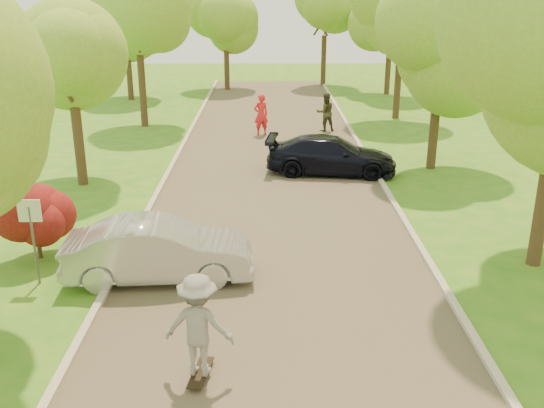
{
  "coord_description": "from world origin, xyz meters",
  "views": [
    {
      "loc": [
        -0.2,
        -9.4,
        6.84
      ],
      "look_at": [
        -0.06,
        6.1,
        1.3
      ],
      "focal_mm": 40.0,
      "sensor_mm": 36.0,
      "label": 1
    }
  ],
  "objects_px": {
    "street_sign": "(31,224)",
    "person_striped": "(261,115)",
    "person_olive": "(325,112)",
    "skateboarder": "(198,325)",
    "longboard": "(201,373)",
    "silver_sedan": "(159,250)",
    "dark_sedan": "(331,155)"
  },
  "relations": [
    {
      "from": "street_sign",
      "to": "person_striped",
      "type": "distance_m",
      "value": 16.76
    },
    {
      "from": "street_sign",
      "to": "person_olive",
      "type": "height_order",
      "value": "street_sign"
    },
    {
      "from": "street_sign",
      "to": "person_striped",
      "type": "height_order",
      "value": "street_sign"
    },
    {
      "from": "street_sign",
      "to": "skateboarder",
      "type": "bearing_deg",
      "value": -41.62
    },
    {
      "from": "street_sign",
      "to": "skateboarder",
      "type": "distance_m",
      "value": 5.84
    },
    {
      "from": "longboard",
      "to": "skateboarder",
      "type": "height_order",
      "value": "skateboarder"
    },
    {
      "from": "street_sign",
      "to": "person_striped",
      "type": "xyz_separation_m",
      "value": [
        5.32,
        15.88,
        -0.56
      ]
    },
    {
      "from": "silver_sedan",
      "to": "person_olive",
      "type": "height_order",
      "value": "person_olive"
    },
    {
      "from": "person_olive",
      "to": "silver_sedan",
      "type": "bearing_deg",
      "value": 57.98
    },
    {
      "from": "skateboarder",
      "to": "longboard",
      "type": "bearing_deg",
      "value": -174.94
    },
    {
      "from": "longboard",
      "to": "silver_sedan",
      "type": "bearing_deg",
      "value": -62.47
    },
    {
      "from": "street_sign",
      "to": "dark_sedan",
      "type": "relative_size",
      "value": 0.43
    },
    {
      "from": "dark_sedan",
      "to": "skateboarder",
      "type": "distance_m",
      "value": 13.71
    },
    {
      "from": "dark_sedan",
      "to": "person_striped",
      "type": "xyz_separation_m",
      "value": [
        -2.78,
        6.57,
        0.28
      ]
    },
    {
      "from": "dark_sedan",
      "to": "skateboarder",
      "type": "bearing_deg",
      "value": 171.63
    },
    {
      "from": "dark_sedan",
      "to": "person_olive",
      "type": "bearing_deg",
      "value": 3.98
    },
    {
      "from": "dark_sedan",
      "to": "street_sign",
      "type": "bearing_deg",
      "value": 146.48
    },
    {
      "from": "silver_sedan",
      "to": "person_olive",
      "type": "distance_m",
      "value": 17.39
    },
    {
      "from": "street_sign",
      "to": "person_striped",
      "type": "relative_size",
      "value": 1.08
    },
    {
      "from": "skateboarder",
      "to": "person_striped",
      "type": "height_order",
      "value": "skateboarder"
    },
    {
      "from": "dark_sedan",
      "to": "person_striped",
      "type": "bearing_deg",
      "value": 30.4
    },
    {
      "from": "longboard",
      "to": "person_olive",
      "type": "distance_m",
      "value": 21.01
    },
    {
      "from": "longboard",
      "to": "person_striped",
      "type": "xyz_separation_m",
      "value": [
        0.97,
        19.75,
        0.89
      ]
    },
    {
      "from": "silver_sedan",
      "to": "person_olive",
      "type": "xyz_separation_m",
      "value": [
        5.6,
        16.46,
        0.2
      ]
    },
    {
      "from": "longboard",
      "to": "person_striped",
      "type": "distance_m",
      "value": 19.8
    },
    {
      "from": "silver_sedan",
      "to": "dark_sedan",
      "type": "xyz_separation_m",
      "value": [
        5.15,
        9.07,
        -0.03
      ]
    },
    {
      "from": "street_sign",
      "to": "longboard",
      "type": "height_order",
      "value": "street_sign"
    },
    {
      "from": "person_olive",
      "to": "street_sign",
      "type": "bearing_deg",
      "value": 49.66
    },
    {
      "from": "person_olive",
      "to": "skateboarder",
      "type": "bearing_deg",
      "value": 65.25
    },
    {
      "from": "person_olive",
      "to": "longboard",
      "type": "bearing_deg",
      "value": 65.25
    },
    {
      "from": "dark_sedan",
      "to": "skateboarder",
      "type": "relative_size",
      "value": 2.53
    },
    {
      "from": "silver_sedan",
      "to": "person_striped",
      "type": "distance_m",
      "value": 15.82
    }
  ]
}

